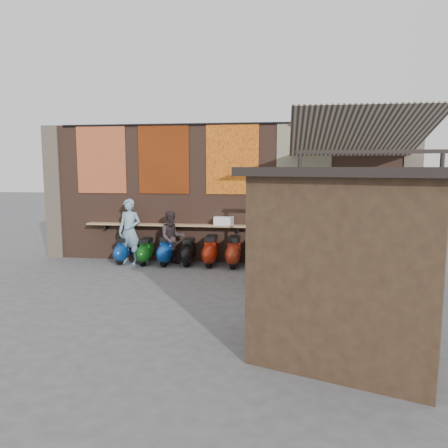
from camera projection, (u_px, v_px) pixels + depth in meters
name	position (u px, v px, depth m)	size (l,w,h in m)	color
ground	(207.00, 285.00, 10.33)	(70.00, 70.00, 0.00)	#474749
brick_wall	(223.00, 194.00, 12.72)	(10.00, 0.40, 4.00)	brown
pier_left	(56.00, 192.00, 13.44)	(0.50, 0.50, 4.00)	#4C4238
pier_right	(410.00, 195.00, 12.01)	(0.50, 0.50, 4.00)	#4C4238
eating_counter	(221.00, 226.00, 12.48)	(8.00, 0.32, 0.05)	#9E7A51
shelf_box	(224.00, 221.00, 12.42)	(0.54, 0.30, 0.24)	white
tapestry_redgold	(101.00, 159.00, 12.88)	(1.50, 0.02, 2.00)	maroon
tapestry_sun	(164.00, 159.00, 12.61)	(1.50, 0.02, 2.00)	#BC3E0B
tapestry_orange	(232.00, 159.00, 12.34)	(1.50, 0.02, 2.00)	orange
tapestry_multi	(304.00, 159.00, 12.06)	(1.50, 0.02, 2.00)	#286794
hang_rail	(222.00, 124.00, 12.24)	(0.06, 0.06, 9.50)	black
scooter_stool_0	(123.00, 250.00, 12.67)	(0.35, 0.78, 0.74)	navy
scooter_stool_1	(146.00, 251.00, 12.52)	(0.35, 0.77, 0.74)	#0D450F
scooter_stool_2	(166.00, 251.00, 12.43)	(0.38, 0.85, 0.81)	navy
scooter_stool_3	(188.00, 252.00, 12.38)	(0.35, 0.79, 0.75)	black
scooter_stool_4	(211.00, 251.00, 12.30)	(0.40, 0.88, 0.84)	#A5210C
scooter_stool_5	(234.00, 252.00, 12.17)	(0.40, 0.88, 0.84)	maroon
scooter_stool_6	(255.00, 252.00, 12.15)	(0.39, 0.86, 0.82)	black
scooter_stool_7	(280.00, 253.00, 11.99)	(0.40, 0.89, 0.84)	#9B590E
scooter_stool_8	(303.00, 254.00, 11.91)	(0.39, 0.87, 0.83)	#151651
scooter_stool_9	(326.00, 254.00, 11.87)	(0.39, 0.87, 0.83)	#1B6E4A
diner_left	(130.00, 231.00, 12.54)	(0.68, 0.45, 1.87)	#7A9DB1
diner_right	(172.00, 238.00, 12.39)	(0.75, 0.58, 1.54)	#312628
shopper_navy	(378.00, 249.00, 10.03)	(1.06, 0.44, 1.81)	#161F32
shopper_grey	(362.00, 259.00, 9.45)	(1.02, 0.58, 1.57)	#5C5D61
shopper_tan	(265.00, 250.00, 9.93)	(0.87, 0.57, 1.79)	#7A5B4E
market_stall	(350.00, 268.00, 6.26)	(2.45, 1.83, 2.65)	black
stall_roof	(353.00, 171.00, 6.08)	(2.74, 2.11, 0.12)	black
stall_sign	(364.00, 220.00, 7.01)	(1.20, 0.04, 0.50)	gold
stall_shelf	(361.00, 278.00, 7.14)	(2.03, 0.10, 0.06)	#473321
awning_canvas	(359.00, 134.00, 10.27)	(3.20, 3.40, 0.03)	beige
awning_ledger	(350.00, 123.00, 11.78)	(3.30, 0.08, 0.12)	#33261C
awning_header	(370.00, 152.00, 8.86)	(3.00, 0.08, 0.08)	black
awning_post_left	(299.00, 225.00, 9.25)	(0.09, 0.09, 3.10)	black
awning_post_right	(438.00, 228.00, 8.86)	(0.09, 0.09, 3.10)	black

